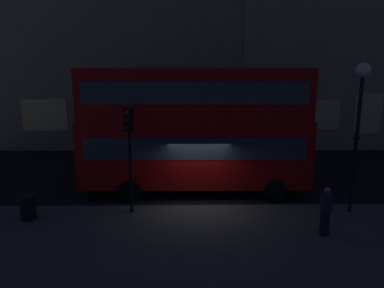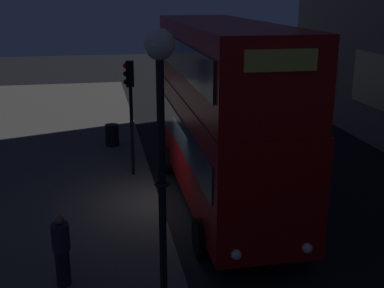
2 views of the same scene
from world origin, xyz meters
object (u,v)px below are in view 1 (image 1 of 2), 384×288
at_px(street_lamp, 360,103).
at_px(pedestrian, 326,211).
at_px(double_decker_bus, 195,125).
at_px(traffic_light_near_kerb, 129,139).
at_px(litter_bin, 28,207).

distance_m(street_lamp, pedestrian, 4.25).
distance_m(double_decker_bus, traffic_light_near_kerb, 3.55).
xyz_separation_m(street_lamp, pedestrian, (-1.71, -2.00, -3.34)).
xyz_separation_m(double_decker_bus, street_lamp, (5.94, -2.59, 1.25)).
bearing_deg(double_decker_bus, pedestrian, -46.81).
distance_m(traffic_light_near_kerb, street_lamp, 8.51).
xyz_separation_m(traffic_light_near_kerb, litter_bin, (-3.70, -0.58, -2.43)).
xyz_separation_m(pedestrian, litter_bin, (-10.40, 1.46, -0.40)).
xyz_separation_m(traffic_light_near_kerb, pedestrian, (6.70, -2.03, -2.03)).
bearing_deg(double_decker_bus, litter_bin, -152.59).
bearing_deg(litter_bin, street_lamp, 2.56).
relative_size(double_decker_bus, street_lamp, 1.78).
bearing_deg(traffic_light_near_kerb, pedestrian, -9.36).
height_order(double_decker_bus, litter_bin, double_decker_bus).
distance_m(double_decker_bus, litter_bin, 7.35).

